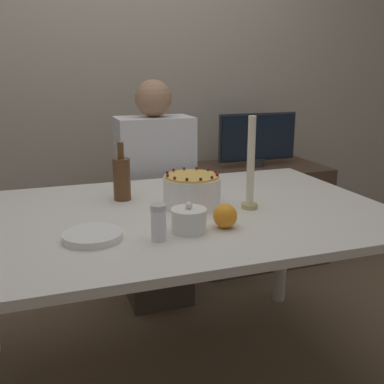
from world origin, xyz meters
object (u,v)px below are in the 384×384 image
(sugar_shaker, at_px, (158,222))
(candle, at_px, (251,170))
(cake, at_px, (192,191))
(person_man_blue_shirt, at_px, (156,209))
(bottle, at_px, (122,178))
(tv_monitor, at_px, (258,139))
(sugar_bowl, at_px, (189,220))

(sugar_shaker, distance_m, candle, 0.48)
(cake, distance_m, person_man_blue_shirt, 0.76)
(cake, height_order, bottle, bottle)
(tv_monitor, bearing_deg, cake, -128.04)
(cake, bearing_deg, tv_monitor, 51.96)
(sugar_shaker, xyz_separation_m, candle, (0.42, 0.22, 0.09))
(cake, height_order, tv_monitor, tv_monitor)
(person_man_blue_shirt, bearing_deg, sugar_shaker, 76.21)
(person_man_blue_shirt, distance_m, tv_monitor, 0.91)
(cake, distance_m, candle, 0.24)
(sugar_bowl, bearing_deg, cake, 68.86)
(sugar_bowl, xyz_separation_m, person_man_blue_shirt, (0.13, 0.97, -0.26))
(cake, distance_m, tv_monitor, 1.33)
(sugar_shaker, relative_size, bottle, 0.49)
(candle, bearing_deg, tv_monitor, 61.62)
(sugar_shaker, bearing_deg, tv_monitor, 52.57)
(candle, bearing_deg, cake, 156.31)
(cake, relative_size, candle, 0.63)
(sugar_shaker, xyz_separation_m, tv_monitor, (1.04, 1.35, 0.02))
(tv_monitor, bearing_deg, bottle, -140.97)
(candle, bearing_deg, person_man_blue_shirt, 102.33)
(sugar_bowl, xyz_separation_m, sugar_shaker, (-0.12, -0.04, 0.02))
(sugar_bowl, distance_m, candle, 0.37)
(sugar_bowl, distance_m, person_man_blue_shirt, 1.01)
(sugar_bowl, relative_size, person_man_blue_shirt, 0.10)
(bottle, bearing_deg, candle, -32.10)
(bottle, bearing_deg, person_man_blue_shirt, 62.27)
(candle, xyz_separation_m, bottle, (-0.44, 0.28, -0.06))
(sugar_bowl, xyz_separation_m, tv_monitor, (0.92, 1.31, 0.04))
(cake, distance_m, bottle, 0.31)
(tv_monitor, bearing_deg, sugar_shaker, -127.43)
(candle, distance_m, tv_monitor, 1.29)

